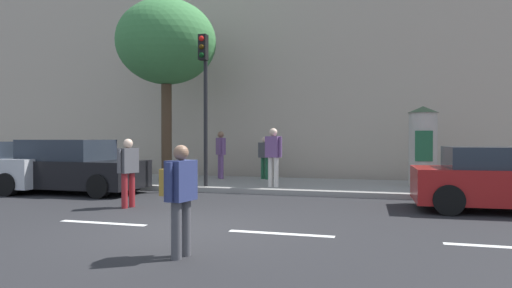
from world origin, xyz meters
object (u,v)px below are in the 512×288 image
object	(u,v)px
pedestrian_in_red_top	(273,153)
parked_car_silver	(510,180)
traffic_light	(204,85)
pedestrian_tallest	(128,167)
pedestrian_with_backpack	(221,151)
parked_car_blue	(71,168)
poster_column	(423,145)
pedestrian_in_dark_shirt	(265,154)
pedestrian_in_light_jacket	(180,191)
street_tree	(166,43)

from	to	relation	value
pedestrian_in_red_top	parked_car_silver	size ratio (longest dim) A/B	0.42
traffic_light	pedestrian_tallest	world-z (taller)	traffic_light
pedestrian_with_backpack	parked_car_blue	world-z (taller)	pedestrian_with_backpack
poster_column	pedestrian_with_backpack	world-z (taller)	poster_column
traffic_light	pedestrian_in_dark_shirt	bearing A→B (deg)	69.83
pedestrian_in_red_top	pedestrian_with_backpack	size ratio (longest dim) A/B	1.03
parked_car_silver	pedestrian_with_backpack	bearing A→B (deg)	152.73
pedestrian_tallest	traffic_light	bearing A→B (deg)	82.43
pedestrian_in_red_top	pedestrian_with_backpack	bearing A→B (deg)	138.23
pedestrian_in_dark_shirt	pedestrian_with_backpack	distance (m)	1.59
traffic_light	pedestrian_with_backpack	world-z (taller)	traffic_light
poster_column	pedestrian_tallest	distance (m)	8.65
pedestrian_in_dark_shirt	poster_column	bearing A→B (deg)	-9.91
pedestrian_in_dark_shirt	parked_car_blue	size ratio (longest dim) A/B	0.36
pedestrian_with_backpack	traffic_light	bearing A→B (deg)	-79.61
poster_column	pedestrian_tallest	size ratio (longest dim) A/B	1.52
pedestrian_in_red_top	pedestrian_with_backpack	world-z (taller)	pedestrian_in_red_top
poster_column	pedestrian_with_backpack	distance (m)	6.79
pedestrian_in_dark_shirt	pedestrian_with_backpack	size ratio (longest dim) A/B	0.89
pedestrian_in_dark_shirt	parked_car_blue	distance (m)	6.36
pedestrian_tallest	parked_car_silver	distance (m)	8.47
pedestrian_in_light_jacket	pedestrian_in_red_top	distance (m)	7.58
pedestrian_tallest	pedestrian_with_backpack	bearing A→B (deg)	90.35
street_tree	pedestrian_tallest	xyz separation A→B (m)	(1.58, -4.96, -3.91)
parked_car_silver	pedestrian_in_dark_shirt	bearing A→B (deg)	146.13
poster_column	pedestrian_tallest	xyz separation A→B (m)	(-6.72, -5.44, -0.45)
traffic_light	poster_column	size ratio (longest dim) A/B	1.87
traffic_light	street_tree	bearing A→B (deg)	142.94
pedestrian_tallest	parked_car_blue	bearing A→B (deg)	147.08
pedestrian_in_light_jacket	pedestrian_with_backpack	world-z (taller)	pedestrian_with_backpack
pedestrian_tallest	pedestrian_in_light_jacket	size ratio (longest dim) A/B	1.05
traffic_light	parked_car_blue	size ratio (longest dim) A/B	1.07
traffic_light	pedestrian_tallest	size ratio (longest dim) A/B	2.84
pedestrian_in_red_top	street_tree	bearing A→B (deg)	164.98
pedestrian_in_light_jacket	pedestrian_in_red_top	size ratio (longest dim) A/B	0.87
traffic_light	parked_car_blue	distance (m)	4.55
pedestrian_with_backpack	street_tree	bearing A→B (deg)	-143.43
pedestrian_tallest	parked_car_blue	distance (m)	3.75
pedestrian_with_backpack	parked_car_silver	xyz separation A→B (m)	(8.31, -4.28, -0.45)
traffic_light	parked_car_silver	world-z (taller)	traffic_light
pedestrian_with_backpack	pedestrian_in_red_top	bearing A→B (deg)	-41.77
pedestrian_tallest	poster_column	bearing A→B (deg)	38.99
street_tree	pedestrian_with_backpack	xyz separation A→B (m)	(1.54, 1.14, -3.70)
street_tree	pedestrian_with_backpack	bearing A→B (deg)	36.57
pedestrian_in_light_jacket	pedestrian_with_backpack	distance (m)	10.26
pedestrian_in_dark_shirt	pedestrian_with_backpack	bearing A→B (deg)	-171.19
pedestrian_in_light_jacket	parked_car_silver	bearing A→B (deg)	46.53
traffic_light	pedestrian_with_backpack	size ratio (longest dim) A/B	2.67
pedestrian_tallest	pedestrian_in_dark_shirt	xyz separation A→B (m)	(1.53, 6.34, 0.10)
street_tree	pedestrian_in_dark_shirt	world-z (taller)	street_tree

